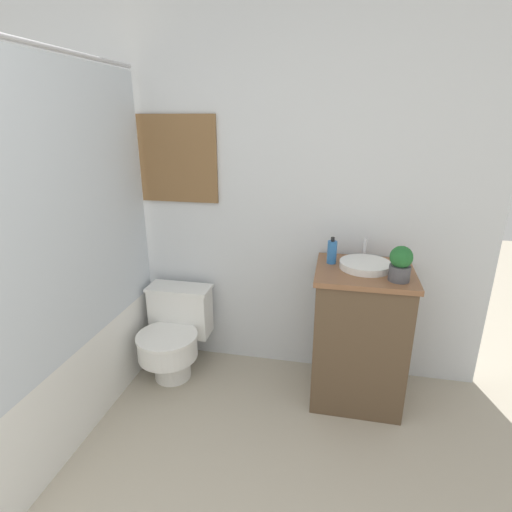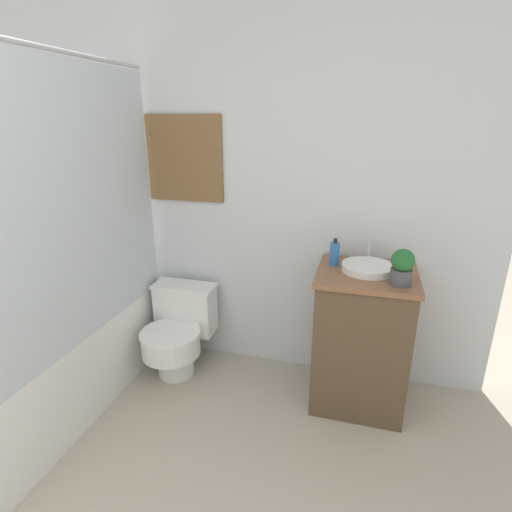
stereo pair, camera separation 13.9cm
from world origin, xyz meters
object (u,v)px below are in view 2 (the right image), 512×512
toilet (178,330)px  potted_plant (402,267)px  soap_bottle (335,253)px  sink (368,267)px

toilet → potted_plant: size_ratio=3.03×
potted_plant → soap_bottle: bearing=150.6°
sink → potted_plant: potted_plant is taller
sink → soap_bottle: size_ratio=2.04×
toilet → potted_plant: potted_plant is taller
sink → toilet: bearing=-178.8°
soap_bottle → potted_plant: 0.42m
sink → soap_bottle: (-0.19, 0.05, 0.05)m
sink → potted_plant: 0.24m
sink → soap_bottle: soap_bottle is taller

